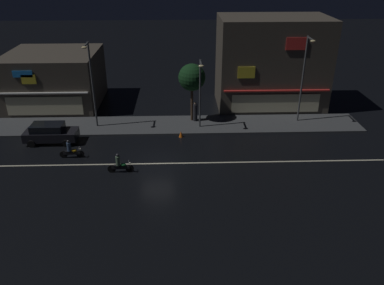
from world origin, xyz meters
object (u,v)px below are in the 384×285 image
(streetlamp_mid, at_px, (200,88))
(streetlamp_east, at_px, (304,74))
(pedestrian_on_sidewalk, at_px, (195,112))
(parked_car_near_kerb, at_px, (50,133))
(motorcycle_opposite_lane, at_px, (71,150))
(streetlamp_west, at_px, (91,79))
(traffic_cone, at_px, (181,134))
(motorcycle_lead, at_px, (120,165))

(streetlamp_mid, xyz_separation_m, streetlamp_east, (9.30, 1.16, 0.89))
(streetlamp_mid, height_order, streetlamp_east, streetlamp_east)
(streetlamp_mid, distance_m, pedestrian_on_sidewalk, 3.30)
(parked_car_near_kerb, distance_m, motorcycle_opposite_lane, 3.69)
(streetlamp_west, distance_m, streetlamp_mid, 9.41)
(motorcycle_opposite_lane, height_order, traffic_cone, motorcycle_opposite_lane)
(parked_car_near_kerb, bearing_deg, streetlamp_east, -170.91)
(streetlamp_west, relative_size, traffic_cone, 13.86)
(traffic_cone, bearing_deg, parked_car_near_kerb, -176.37)
(motorcycle_lead, bearing_deg, parked_car_near_kerb, -35.07)
(streetlamp_west, height_order, streetlamp_east, streetlamp_east)
(parked_car_near_kerb, height_order, motorcycle_opposite_lane, parked_car_near_kerb)
(pedestrian_on_sidewalk, bearing_deg, streetlamp_east, -88.56)
(streetlamp_east, relative_size, motorcycle_lead, 4.14)
(traffic_cone, bearing_deg, streetlamp_east, 14.33)
(streetlamp_mid, relative_size, parked_car_near_kerb, 1.43)
(streetlamp_west, relative_size, parked_car_near_kerb, 1.77)
(traffic_cone, bearing_deg, streetlamp_mid, 43.81)
(pedestrian_on_sidewalk, relative_size, motorcycle_opposite_lane, 0.97)
(traffic_cone, bearing_deg, motorcycle_opposite_lane, -157.65)
(streetlamp_west, xyz_separation_m, motorcycle_lead, (3.17, -8.04, -3.97))
(streetlamp_east, bearing_deg, traffic_cone, -165.67)
(streetlamp_mid, distance_m, streetlamp_east, 9.41)
(streetlamp_mid, height_order, parked_car_near_kerb, streetlamp_mid)
(streetlamp_west, distance_m, pedestrian_on_sidewalk, 9.78)
(streetlamp_mid, xyz_separation_m, motorcycle_opposite_lane, (-10.28, -5.17, -3.20))
(traffic_cone, bearing_deg, pedestrian_on_sidewalk, 67.34)
(streetlamp_west, bearing_deg, traffic_cone, -15.70)
(pedestrian_on_sidewalk, relative_size, parked_car_near_kerb, 0.43)
(motorcycle_lead, relative_size, traffic_cone, 3.45)
(streetlamp_west, relative_size, pedestrian_on_sidewalk, 4.14)
(parked_car_near_kerb, distance_m, motorcycle_lead, 8.29)
(streetlamp_west, distance_m, motorcycle_lead, 9.51)
(streetlamp_west, xyz_separation_m, streetlamp_east, (18.67, 0.67, 0.13))
(streetlamp_west, relative_size, streetlamp_mid, 1.24)
(motorcycle_lead, bearing_deg, motorcycle_opposite_lane, -26.37)
(streetlamp_mid, xyz_separation_m, pedestrian_on_sidewalk, (-0.35, 1.63, -2.85))
(streetlamp_east, height_order, motorcycle_opposite_lane, streetlamp_east)
(motorcycle_lead, bearing_deg, streetlamp_mid, -125.54)
(pedestrian_on_sidewalk, bearing_deg, streetlamp_mid, -163.54)
(motorcycle_opposite_lane, bearing_deg, streetlamp_mid, 22.02)
(parked_car_near_kerb, distance_m, traffic_cone, 10.96)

